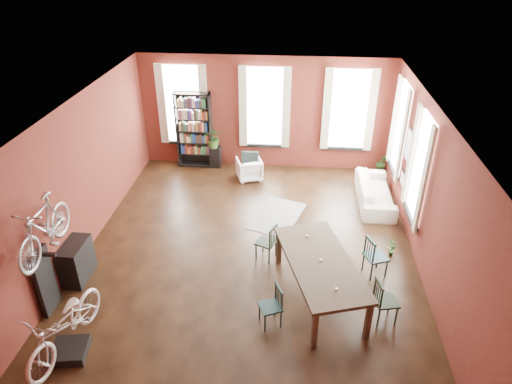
# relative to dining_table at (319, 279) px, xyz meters

# --- Properties ---
(room) EXTENTS (9.00, 9.04, 3.22)m
(room) POSITION_rel_dining_table_xyz_m (-1.19, 1.64, 1.72)
(room) COLOR black
(room) RESTS_ON ground
(dining_table) EXTENTS (1.80, 2.67, 0.84)m
(dining_table) POSITION_rel_dining_table_xyz_m (0.00, 0.00, 0.00)
(dining_table) COLOR #46382A
(dining_table) RESTS_ON ground
(dining_chair_a) EXTENTS (0.48, 0.48, 0.78)m
(dining_chair_a) POSITION_rel_dining_table_xyz_m (-0.86, -0.77, -0.03)
(dining_chair_a) COLOR #1A3639
(dining_chair_a) RESTS_ON ground
(dining_chair_b) EXTENTS (0.50, 0.50, 0.83)m
(dining_chair_b) POSITION_rel_dining_table_xyz_m (-1.06, 1.08, -0.01)
(dining_chair_b) COLOR black
(dining_chair_b) RESTS_ON ground
(dining_chair_c) EXTENTS (0.47, 0.47, 0.85)m
(dining_chair_c) POSITION_rel_dining_table_xyz_m (1.14, -0.48, 0.01)
(dining_chair_c) COLOR black
(dining_chair_c) RESTS_ON ground
(dining_chair_d) EXTENTS (0.53, 0.53, 0.88)m
(dining_chair_d) POSITION_rel_dining_table_xyz_m (1.14, 0.76, 0.02)
(dining_chair_d) COLOR #1A3A3B
(dining_chair_d) RESTS_ON ground
(bookshelf) EXTENTS (1.00, 0.32, 2.20)m
(bookshelf) POSITION_rel_dining_table_xyz_m (-3.44, 5.32, 0.68)
(bookshelf) COLOR black
(bookshelf) RESTS_ON ground
(white_armchair) EXTENTS (0.81, 0.78, 0.67)m
(white_armchair) POSITION_rel_dining_table_xyz_m (-1.79, 4.61, -0.09)
(white_armchair) COLOR white
(white_armchair) RESTS_ON ground
(cream_sofa) EXTENTS (0.61, 2.08, 0.81)m
(cream_sofa) POSITION_rel_dining_table_xyz_m (1.51, 3.62, -0.01)
(cream_sofa) COLOR beige
(cream_sofa) RESTS_ON ground
(striped_rug) EXTENTS (1.46, 1.85, 0.01)m
(striped_rug) POSITION_rel_dining_table_xyz_m (-0.91, 2.74, -0.41)
(striped_rug) COLOR black
(striped_rug) RESTS_ON ground
(bike_trainer) EXTENTS (0.63, 0.63, 0.16)m
(bike_trainer) POSITION_rel_dining_table_xyz_m (-4.05, -1.75, -0.34)
(bike_trainer) COLOR black
(bike_trainer) RESTS_ON ground
(bike_wall_rack) EXTENTS (0.16, 0.60, 1.30)m
(bike_wall_rack) POSITION_rel_dining_table_xyz_m (-4.84, -0.78, 0.23)
(bike_wall_rack) COLOR black
(bike_wall_rack) RESTS_ON ground
(console_table) EXTENTS (0.40, 0.80, 0.80)m
(console_table) POSITION_rel_dining_table_xyz_m (-4.72, 0.12, -0.02)
(console_table) COLOR black
(console_table) RESTS_ON ground
(plant_stand) EXTENTS (0.32, 0.32, 0.61)m
(plant_stand) POSITION_rel_dining_table_xyz_m (-2.85, 5.31, -0.11)
(plant_stand) COLOR black
(plant_stand) RESTS_ON ground
(plant_by_sofa) EXTENTS (0.34, 0.61, 0.27)m
(plant_by_sofa) POSITION_rel_dining_table_xyz_m (1.93, 5.32, -0.28)
(plant_by_sofa) COLOR #255120
(plant_by_sofa) RESTS_ON ground
(plant_small) EXTENTS (0.29, 0.41, 0.13)m
(plant_small) POSITION_rel_dining_table_xyz_m (1.58, 1.41, -0.35)
(plant_small) COLOR #325E25
(plant_small) RESTS_ON ground
(bicycle_floor) EXTENTS (0.80, 1.07, 1.85)m
(bicycle_floor) POSITION_rel_dining_table_xyz_m (-4.02, -1.74, 0.67)
(bicycle_floor) COLOR beige
(bicycle_floor) RESTS_ON bike_trainer
(bicycle_hung) EXTENTS (0.47, 1.00, 1.66)m
(bicycle_hung) POSITION_rel_dining_table_xyz_m (-4.59, -0.78, 1.71)
(bicycle_hung) COLOR #A5A8AD
(bicycle_hung) RESTS_ON bike_wall_rack
(plant_on_stand) EXTENTS (0.59, 0.65, 0.49)m
(plant_on_stand) POSITION_rel_dining_table_xyz_m (-2.88, 5.29, 0.43)
(plant_on_stand) COLOR #325823
(plant_on_stand) RESTS_ON plant_stand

